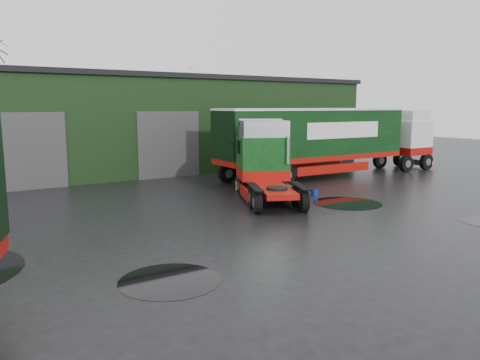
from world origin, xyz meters
The scene contains 8 objects.
ground centered at (0.00, 0.00, 0.00)m, with size 100.00×100.00×0.00m, color black.
warehouse centered at (2.00, 20.00, 3.16)m, with size 32.40×12.40×6.30m.
hero_tractor centered at (2.58, 4.50, 1.84)m, with size 2.52×5.93×3.68m, color #0C4113, non-canonical shape.
lorry_right centered at (9.11, 9.00, 2.11)m, with size 2.78×16.06×4.22m, color silver, non-canonical shape.
wash_bucket centered at (5.37, 4.60, 0.15)m, with size 0.33×0.33×0.31m, color #062594.
tree_back_b centered at (10.00, 30.00, 3.75)m, with size 4.40×4.40×7.50m, color black, non-canonical shape.
puddle_0 centered at (-5.20, -1.82, 0.00)m, with size 2.58×2.58×0.01m, color black.
puddle_1 centered at (5.41, 2.49, 0.00)m, with size 3.07×3.07×0.01m, color black.
Camera 1 is at (-9.78, -12.10, 4.31)m, focal length 35.00 mm.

